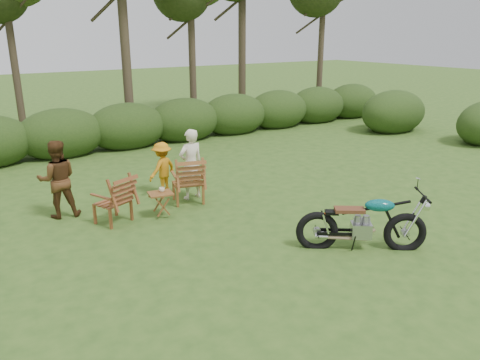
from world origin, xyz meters
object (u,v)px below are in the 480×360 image
child (164,193)px  motorcycle (359,248)px  lawn_chair_left (114,222)px  adult_b (62,216)px  adult_a (192,198)px  cup (162,190)px  side_table (161,205)px  lawn_chair_right (189,202)px

child → motorcycle: bearing=85.9°
lawn_chair_left → adult_b: 1.15m
adult_a → adult_b: adult_a is taller
cup → child: bearing=64.9°
motorcycle → adult_a: 3.96m
lawn_chair_left → adult_b: bearing=-71.1°
lawn_chair_left → cup: cup is taller
adult_b → side_table: bearing=156.9°
lawn_chair_right → adult_a: size_ratio=0.66×
motorcycle → child: child is taller
lawn_chair_right → adult_b: 2.56m
lawn_chair_left → lawn_chair_right: bearing=164.1°
motorcycle → cup: (-2.13, 3.20, 0.54)m
lawn_chair_right → child: (-0.21, 0.81, 0.00)m
side_table → adult_a: bearing=31.6°
child → lawn_chair_left: bearing=10.1°
adult_a → adult_b: size_ratio=1.00×
lawn_chair_right → side_table: (-0.82, -0.44, 0.25)m
adult_b → lawn_chair_left: bearing=142.1°
cup → adult_b: bearing=148.0°
motorcycle → lawn_chair_left: motorcycle is taller
side_table → child: 1.41m
side_table → cup: 0.30m
motorcycle → lawn_chair_left: (-3.07, 3.40, 0.00)m
side_table → child: size_ratio=0.42×
adult_b → adult_a: bearing=-179.7°
lawn_chair_right → side_table: size_ratio=2.05×
side_table → adult_b: adult_b is taller
lawn_chair_right → lawn_chair_left: bearing=22.8°
lawn_chair_right → cup: (-0.78, -0.39, 0.54)m
motorcycle → cup: bearing=159.8°
motorcycle → side_table: motorcycle is taller
lawn_chair_left → child: (1.50, 1.00, 0.00)m
motorcycle → child: (-1.57, 4.41, 0.00)m
adult_a → lawn_chair_right: bearing=41.8°
cup → adult_b: 2.07m
lawn_chair_right → child: child is taller
side_table → cup: bearing=42.6°
side_table → adult_a: (1.00, 0.62, -0.25)m
adult_a → motorcycle: bearing=104.0°
lawn_chair_left → cup: bearing=145.6°
motorcycle → cup: 3.89m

